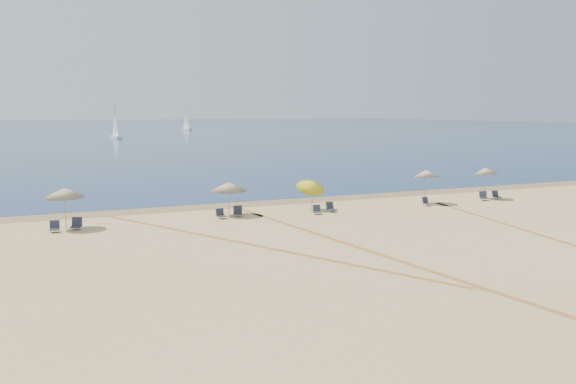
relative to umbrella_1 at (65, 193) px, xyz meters
name	(u,v)px	position (x,y,z in m)	size (l,w,h in m)	color
ground	(497,293)	(14.27, -19.23, -2.14)	(160.00, 160.00, 0.00)	tan
ocean	(78,128)	(14.27, 205.77, -2.13)	(500.00, 500.00, 0.00)	#0C2151
wet_sand	(267,202)	(14.27, 4.77, -2.14)	(500.00, 500.00, 0.00)	olive
umbrella_1	(65,193)	(0.00, 0.00, 0.00)	(2.25, 2.27, 2.48)	gray
umbrella_2	(229,186)	(9.99, 0.55, -0.22)	(2.31, 2.33, 2.27)	gray
umbrella_3	(311,185)	(15.80, 0.34, -0.36)	(1.96, 2.00, 2.48)	gray
umbrella_4	(426,173)	(24.76, -0.37, 0.10)	(1.94, 1.97, 2.60)	gray
umbrella_5	(485,171)	(30.41, -0.20, 0.04)	(1.85, 1.89, 2.54)	gray
chair_2	(55,227)	(-0.64, -0.57, -1.86)	(0.59, 0.67, 0.64)	#1E212E
chair_3	(76,224)	(0.55, -0.29, -1.83)	(0.76, 0.82, 0.70)	#1E212E
chair_4	(221,214)	(9.20, -0.21, -1.86)	(0.59, 0.67, 0.63)	#1E212E
chair_5	(238,212)	(10.45, 0.11, -1.84)	(0.73, 0.80, 0.68)	#1E212E
chair_6	(317,210)	(15.54, -1.14, -1.87)	(0.66, 0.71, 0.60)	#1E212E
chair_7	(331,208)	(16.78, -0.73, -1.85)	(0.60, 0.69, 0.66)	#1E212E
chair_8	(426,202)	(24.30, -1.15, -1.86)	(0.61, 0.68, 0.63)	#1E212E
chair_9	(484,196)	(29.89, -0.70, -1.84)	(0.78, 0.83, 0.68)	#1E212E
chair_10	(496,195)	(31.29, -0.52, -1.86)	(0.58, 0.66, 0.63)	#1E212E
sailboat_0	(115,128)	(17.05, 114.76, 0.32)	(2.45, 5.63, 8.13)	white
sailboat_1	(186,123)	(47.59, 168.44, 0.25)	(2.81, 5.47, 7.91)	white
tire_tracks	(380,242)	(14.86, -10.07, -2.14)	(51.19, 43.03, 0.00)	tan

